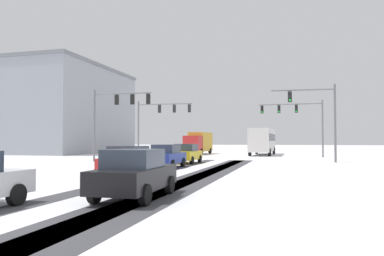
{
  "coord_description": "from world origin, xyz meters",
  "views": [
    {
      "loc": [
        6.83,
        -5.88,
        1.91
      ],
      "look_at": [
        0.0,
        19.61,
        2.8
      ],
      "focal_mm": 34.44,
      "sensor_mm": 36.0,
      "label": 1
    }
  ],
  "objects_px": {
    "traffic_signal_near_left": "(117,108)",
    "car_blue_second": "(167,156)",
    "traffic_signal_far_right": "(296,115)",
    "box_truck_delivery": "(199,142)",
    "traffic_signal_far_left": "(160,115)",
    "office_building_far_left_block": "(32,111)",
    "car_yellow_cab_lead": "(186,153)",
    "bus_oncoming": "(263,140)",
    "car_red_third": "(129,161)",
    "car_black_fourth": "(135,174)",
    "traffic_signal_near_right": "(317,110)"
  },
  "relations": [
    {
      "from": "traffic_signal_near_right",
      "to": "box_truck_delivery",
      "type": "bearing_deg",
      "value": 129.44
    },
    {
      "from": "car_yellow_cab_lead",
      "to": "bus_oncoming",
      "type": "bearing_deg",
      "value": 76.08
    },
    {
      "from": "car_red_third",
      "to": "car_blue_second",
      "type": "bearing_deg",
      "value": 91.39
    },
    {
      "from": "bus_oncoming",
      "to": "box_truck_delivery",
      "type": "distance_m",
      "value": 8.74
    },
    {
      "from": "traffic_signal_far_right",
      "to": "car_red_third",
      "type": "relative_size",
      "value": 1.73
    },
    {
      "from": "traffic_signal_far_left",
      "to": "office_building_far_left_block",
      "type": "relative_size",
      "value": 0.25
    },
    {
      "from": "car_blue_second",
      "to": "car_yellow_cab_lead",
      "type": "bearing_deg",
      "value": 89.83
    },
    {
      "from": "traffic_signal_near_left",
      "to": "bus_oncoming",
      "type": "height_order",
      "value": "traffic_signal_near_left"
    },
    {
      "from": "car_red_third",
      "to": "box_truck_delivery",
      "type": "xyz_separation_m",
      "value": [
        -4.01,
        31.35,
        0.82
      ]
    },
    {
      "from": "traffic_signal_near_left",
      "to": "office_building_far_left_block",
      "type": "bearing_deg",
      "value": 140.93
    },
    {
      "from": "traffic_signal_near_left",
      "to": "office_building_far_left_block",
      "type": "height_order",
      "value": "office_building_far_left_block"
    },
    {
      "from": "car_red_third",
      "to": "bus_oncoming",
      "type": "xyz_separation_m",
      "value": [
        4.72,
        31.2,
        1.18
      ]
    },
    {
      "from": "traffic_signal_near_right",
      "to": "office_building_far_left_block",
      "type": "distance_m",
      "value": 46.27
    },
    {
      "from": "bus_oncoming",
      "to": "traffic_signal_near_left",
      "type": "bearing_deg",
      "value": -120.94
    },
    {
      "from": "traffic_signal_far_right",
      "to": "traffic_signal_near_left",
      "type": "bearing_deg",
      "value": -138.42
    },
    {
      "from": "traffic_signal_far_right",
      "to": "bus_oncoming",
      "type": "height_order",
      "value": "traffic_signal_far_right"
    },
    {
      "from": "car_yellow_cab_lead",
      "to": "car_blue_second",
      "type": "height_order",
      "value": "same"
    },
    {
      "from": "traffic_signal_near_left",
      "to": "traffic_signal_far_left",
      "type": "distance_m",
      "value": 10.04
    },
    {
      "from": "bus_oncoming",
      "to": "box_truck_delivery",
      "type": "height_order",
      "value": "bus_oncoming"
    },
    {
      "from": "box_truck_delivery",
      "to": "traffic_signal_far_left",
      "type": "bearing_deg",
      "value": -104.11
    },
    {
      "from": "traffic_signal_far_left",
      "to": "traffic_signal_far_right",
      "type": "bearing_deg",
      "value": 14.25
    },
    {
      "from": "traffic_signal_far_right",
      "to": "car_blue_second",
      "type": "distance_m",
      "value": 21.82
    },
    {
      "from": "car_black_fourth",
      "to": "car_yellow_cab_lead",
      "type": "bearing_deg",
      "value": 100.59
    },
    {
      "from": "traffic_signal_near_left",
      "to": "bus_oncoming",
      "type": "xyz_separation_m",
      "value": [
        11.49,
        19.17,
        -2.78
      ]
    },
    {
      "from": "traffic_signal_far_right",
      "to": "car_yellow_cab_lead",
      "type": "relative_size",
      "value": 1.75
    },
    {
      "from": "traffic_signal_far_right",
      "to": "car_red_third",
      "type": "distance_m",
      "value": 27.72
    },
    {
      "from": "car_yellow_cab_lead",
      "to": "office_building_far_left_block",
      "type": "bearing_deg",
      "value": 146.71
    },
    {
      "from": "traffic_signal_near_left",
      "to": "office_building_far_left_block",
      "type": "xyz_separation_m",
      "value": [
        -25.13,
        20.4,
        1.85
      ]
    },
    {
      "from": "traffic_signal_far_left",
      "to": "car_yellow_cab_lead",
      "type": "relative_size",
      "value": 1.58
    },
    {
      "from": "traffic_signal_near_left",
      "to": "car_red_third",
      "type": "xyz_separation_m",
      "value": [
        6.77,
        -12.03,
        -3.96
      ]
    },
    {
      "from": "traffic_signal_far_left",
      "to": "box_truck_delivery",
      "type": "height_order",
      "value": "traffic_signal_far_left"
    },
    {
      "from": "box_truck_delivery",
      "to": "office_building_far_left_block",
      "type": "distance_m",
      "value": 28.35
    },
    {
      "from": "car_black_fourth",
      "to": "bus_oncoming",
      "type": "height_order",
      "value": "bus_oncoming"
    },
    {
      "from": "traffic_signal_far_left",
      "to": "car_black_fourth",
      "type": "relative_size",
      "value": 1.57
    },
    {
      "from": "traffic_signal_far_right",
      "to": "box_truck_delivery",
      "type": "distance_m",
      "value": 14.36
    },
    {
      "from": "car_red_third",
      "to": "box_truck_delivery",
      "type": "height_order",
      "value": "box_truck_delivery"
    },
    {
      "from": "traffic_signal_near_right",
      "to": "car_red_third",
      "type": "xyz_separation_m",
      "value": [
        -10.41,
        -13.83,
        -3.55
      ]
    },
    {
      "from": "traffic_signal_near_left",
      "to": "car_blue_second",
      "type": "distance_m",
      "value": 9.49
    },
    {
      "from": "car_red_third",
      "to": "bus_oncoming",
      "type": "height_order",
      "value": "bus_oncoming"
    },
    {
      "from": "car_yellow_cab_lead",
      "to": "traffic_signal_near_right",
      "type": "bearing_deg",
      "value": 12.05
    },
    {
      "from": "car_red_third",
      "to": "box_truck_delivery",
      "type": "distance_m",
      "value": 31.62
    },
    {
      "from": "traffic_signal_near_left",
      "to": "box_truck_delivery",
      "type": "bearing_deg",
      "value": 81.86
    },
    {
      "from": "traffic_signal_near_right",
      "to": "traffic_signal_far_left",
      "type": "height_order",
      "value": "same"
    },
    {
      "from": "car_yellow_cab_lead",
      "to": "car_red_third",
      "type": "relative_size",
      "value": 0.99
    },
    {
      "from": "traffic_signal_near_left",
      "to": "traffic_signal_far_right",
      "type": "bearing_deg",
      "value": 41.58
    },
    {
      "from": "car_yellow_cab_lead",
      "to": "car_black_fourth",
      "type": "height_order",
      "value": "same"
    },
    {
      "from": "traffic_signal_near_right",
      "to": "box_truck_delivery",
      "type": "xyz_separation_m",
      "value": [
        -14.42,
        17.52,
        -2.74
      ]
    },
    {
      "from": "car_blue_second",
      "to": "traffic_signal_far_right",
      "type": "bearing_deg",
      "value": 65.0
    },
    {
      "from": "car_blue_second",
      "to": "bus_oncoming",
      "type": "xyz_separation_m",
      "value": [
        4.88,
        24.7,
        1.18
      ]
    },
    {
      "from": "traffic_signal_near_left",
      "to": "traffic_signal_far_left",
      "type": "bearing_deg",
      "value": 87.56
    }
  ]
}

